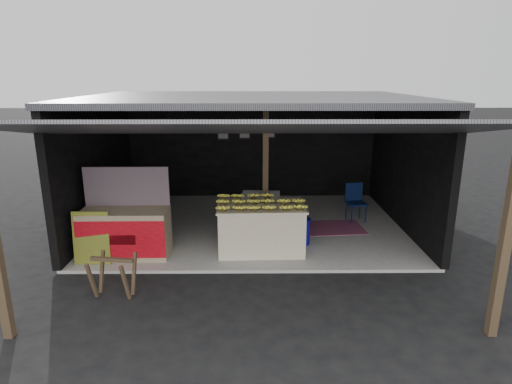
{
  "coord_description": "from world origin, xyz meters",
  "views": [
    {
      "loc": [
        0.03,
        -7.04,
        3.46
      ],
      "look_at": [
        0.09,
        1.54,
        1.1
      ],
      "focal_mm": 30.0,
      "sensor_mm": 36.0,
      "label": 1
    }
  ],
  "objects_px": {
    "water_barrel": "(301,232)",
    "plastic_chair": "(355,199)",
    "neighbor_stall": "(126,230)",
    "banana_table": "(261,228)",
    "white_crate": "(261,213)",
    "sawhorse": "(113,272)"
  },
  "relations": [
    {
      "from": "neighbor_stall",
      "to": "plastic_chair",
      "type": "xyz_separation_m",
      "value": [
        4.9,
        2.04,
        0.02
      ]
    },
    {
      "from": "water_barrel",
      "to": "plastic_chair",
      "type": "distance_m",
      "value": 2.08
    },
    {
      "from": "plastic_chair",
      "to": "water_barrel",
      "type": "bearing_deg",
      "value": -143.66
    },
    {
      "from": "sawhorse",
      "to": "plastic_chair",
      "type": "xyz_separation_m",
      "value": [
        4.68,
        3.56,
        0.17
      ]
    },
    {
      "from": "neighbor_stall",
      "to": "plastic_chair",
      "type": "bearing_deg",
      "value": 22.04
    },
    {
      "from": "white_crate",
      "to": "neighbor_stall",
      "type": "distance_m",
      "value": 2.88
    },
    {
      "from": "banana_table",
      "to": "white_crate",
      "type": "relative_size",
      "value": 1.93
    },
    {
      "from": "neighbor_stall",
      "to": "banana_table",
      "type": "bearing_deg",
      "value": 4.33
    },
    {
      "from": "water_barrel",
      "to": "neighbor_stall",
      "type": "bearing_deg",
      "value": -170.66
    },
    {
      "from": "sawhorse",
      "to": "water_barrel",
      "type": "height_order",
      "value": "sawhorse"
    },
    {
      "from": "banana_table",
      "to": "sawhorse",
      "type": "height_order",
      "value": "banana_table"
    },
    {
      "from": "sawhorse",
      "to": "white_crate",
      "type": "bearing_deg",
      "value": 56.2
    },
    {
      "from": "white_crate",
      "to": "water_barrel",
      "type": "height_order",
      "value": "white_crate"
    },
    {
      "from": "banana_table",
      "to": "neighbor_stall",
      "type": "distance_m",
      "value": 2.62
    },
    {
      "from": "white_crate",
      "to": "water_barrel",
      "type": "distance_m",
      "value": 1.06
    },
    {
      "from": "white_crate",
      "to": "neighbor_stall",
      "type": "xyz_separation_m",
      "value": [
        -2.62,
        -1.19,
        0.06
      ]
    },
    {
      "from": "banana_table",
      "to": "water_barrel",
      "type": "bearing_deg",
      "value": 20.09
    },
    {
      "from": "neighbor_stall",
      "to": "water_barrel",
      "type": "relative_size",
      "value": 3.3
    },
    {
      "from": "sawhorse",
      "to": "water_barrel",
      "type": "xyz_separation_m",
      "value": [
        3.24,
        2.09,
        -0.11
      ]
    },
    {
      "from": "banana_table",
      "to": "water_barrel",
      "type": "xyz_separation_m",
      "value": [
        0.85,
        0.34,
        -0.22
      ]
    },
    {
      "from": "banana_table",
      "to": "sawhorse",
      "type": "relative_size",
      "value": 2.48
    },
    {
      "from": "neighbor_stall",
      "to": "plastic_chair",
      "type": "relative_size",
      "value": 1.87
    }
  ]
}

